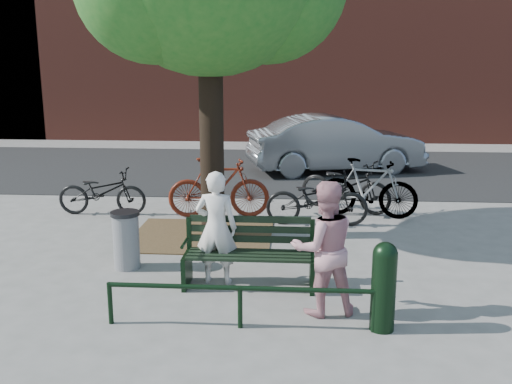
# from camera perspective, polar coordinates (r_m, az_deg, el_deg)

# --- Properties ---
(ground) EXTENTS (90.00, 90.00, 0.00)m
(ground) POSITION_cam_1_polar(r_m,az_deg,el_deg) (7.77, -0.71, -9.46)
(ground) COLOR gray
(ground) RESTS_ON ground
(dirt_pit) EXTENTS (2.40, 2.00, 0.02)m
(dirt_pit) POSITION_cam_1_polar(r_m,az_deg,el_deg) (9.94, -5.42, -4.37)
(dirt_pit) COLOR brown
(dirt_pit) RESTS_ON ground
(road) EXTENTS (40.00, 7.00, 0.01)m
(road) POSITION_cam_1_polar(r_m,az_deg,el_deg) (15.94, 1.83, 2.29)
(road) COLOR black
(road) RESTS_ON ground
(park_bench) EXTENTS (1.74, 0.54, 0.97)m
(park_bench) POSITION_cam_1_polar(r_m,az_deg,el_deg) (7.67, -0.67, -5.93)
(park_bench) COLOR black
(park_bench) RESTS_ON ground
(guard_railing) EXTENTS (3.06, 0.06, 0.51)m
(guard_railing) POSITION_cam_1_polar(r_m,az_deg,el_deg) (6.51, -1.61, -10.20)
(guard_railing) COLOR black
(guard_railing) RESTS_ON ground
(person_left) EXTENTS (0.60, 0.42, 1.55)m
(person_left) POSITION_cam_1_polar(r_m,az_deg,el_deg) (7.70, -3.99, -3.57)
(person_left) COLOR silver
(person_left) RESTS_ON ground
(person_right) EXTENTS (0.91, 0.79, 1.62)m
(person_right) POSITION_cam_1_polar(r_m,az_deg,el_deg) (6.79, 6.81, -5.62)
(person_right) COLOR #C48791
(person_right) RESTS_ON ground
(bollard) EXTENTS (0.28, 0.28, 1.03)m
(bollard) POSITION_cam_1_polar(r_m,az_deg,el_deg) (6.56, 12.65, -8.91)
(bollard) COLOR black
(bollard) RESTS_ON ground
(litter_bin) EXTENTS (0.42, 0.42, 0.85)m
(litter_bin) POSITION_cam_1_polar(r_m,az_deg,el_deg) (8.52, -12.85, -4.66)
(litter_bin) COLOR gray
(litter_bin) RESTS_ON ground
(bicycle_a) EXTENTS (1.75, 0.66, 0.91)m
(bicycle_a) POSITION_cam_1_polar(r_m,az_deg,el_deg) (11.58, -15.13, 0.01)
(bicycle_a) COLOR black
(bicycle_a) RESTS_ON ground
(bicycle_b) EXTENTS (1.99, 0.74, 1.17)m
(bicycle_b) POSITION_cam_1_polar(r_m,az_deg,el_deg) (10.97, -3.74, 0.43)
(bicycle_b) COLOR #51170B
(bicycle_b) RESTS_ON ground
(bicycle_c) EXTENTS (1.87, 0.67, 0.98)m
(bicycle_c) POSITION_cam_1_polar(r_m,az_deg,el_deg) (10.51, 6.12, -0.72)
(bicycle_c) COLOR black
(bicycle_c) RESTS_ON ground
(bicycle_d) EXTENTS (1.98, 0.93, 1.14)m
(bicycle_d) POSITION_cam_1_polar(r_m,az_deg,el_deg) (11.19, 11.11, 0.39)
(bicycle_d) COLOR gray
(bicycle_d) RESTS_ON ground
(bicycle_e) EXTENTS (2.05, 1.56, 1.03)m
(bicycle_e) POSITION_cam_1_polar(r_m,az_deg,el_deg) (11.63, 8.92, 0.66)
(bicycle_e) COLOR black
(bicycle_e) RESTS_ON ground
(parked_car) EXTENTS (4.95, 2.84, 1.54)m
(parked_car) POSITION_cam_1_polar(r_m,az_deg,el_deg) (15.63, 7.98, 4.79)
(parked_car) COLOR gray
(parked_car) RESTS_ON ground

